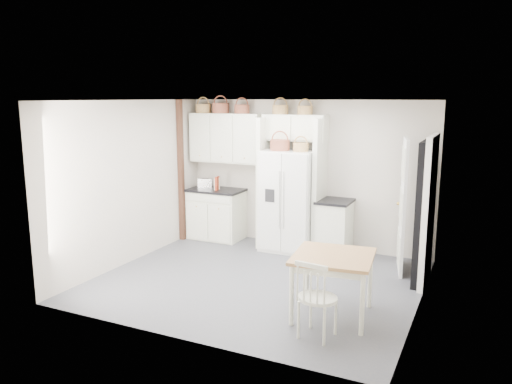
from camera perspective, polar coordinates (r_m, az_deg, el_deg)
The scene contains 29 objects.
floor at distance 7.42m, azimuth 0.24°, elevation -10.06°, with size 4.50×4.50×0.00m, color #3E404B.
ceiling at distance 6.94m, azimuth 0.26°, elevation 10.43°, with size 4.50×4.50×0.00m, color white.
wall_back at distance 8.89m, azimuth 5.70°, elevation 2.05°, with size 4.50×4.50×0.00m, color #B0A89E.
wall_left at distance 8.26m, azimuth -14.06°, elevation 1.10°, with size 4.00×4.00×0.00m, color #B0A89E.
wall_right at distance 6.47m, azimuth 18.64°, elevation -1.77°, with size 4.00×4.00×0.00m, color #B0A89E.
refrigerator at distance 8.67m, azimuth 3.88°, elevation -0.98°, with size 0.91×0.73×1.75m, color silver.
base_cab_left at distance 9.47m, azimuth -4.52°, elevation -2.60°, with size 0.98×0.62×0.91m, color silver.
base_cab_right at distance 8.60m, azimuth 8.95°, elevation -4.13°, with size 0.51×0.61×0.90m, color silver.
dining_table at distance 6.24m, azimuth 8.73°, elevation -10.52°, with size 0.93×0.93×0.78m, color brown.
windsor_chair at distance 5.68m, azimuth 7.07°, elevation -11.95°, with size 0.45×0.40×0.91m, color silver.
counter_left at distance 9.37m, azimuth -4.56°, elevation 0.23°, with size 1.02×0.66×0.04m, color black.
counter_right at distance 8.49m, azimuth 9.05°, elevation -1.06°, with size 0.55×0.65×0.04m, color black.
toaster at distance 9.46m, azimuth -5.79°, elevation 1.00°, with size 0.27×0.15×0.18m, color silver.
cookbook_red at distance 9.24m, azimuth -4.45°, elevation 1.00°, with size 0.04×0.17×0.25m, color maroon.
cookbook_cream at distance 9.25m, azimuth -4.49°, elevation 0.92°, with size 0.03×0.15×0.22m, color beige.
basket_upper_a at distance 9.49m, azimuth -6.04°, elevation 9.46°, with size 0.29×0.29×0.16m, color brown.
basket_upper_b at distance 9.31m, azimuth -4.07°, elevation 9.53°, with size 0.31×0.31×0.18m, color brown.
basket_upper_c at distance 9.10m, azimuth -1.62°, elevation 9.45°, with size 0.28×0.28×0.16m, color brown.
basket_bridge_a at distance 8.79m, azimuth 2.79°, elevation 9.39°, with size 0.28×0.28×0.16m, color brown.
basket_bridge_b at distance 8.63m, azimuth 5.62°, elevation 9.29°, with size 0.26×0.26×0.15m, color brown.
basket_fridge_a at distance 8.49m, azimuth 2.75°, elevation 5.38°, with size 0.34×0.34×0.18m, color brown.
basket_fridge_b at distance 8.36m, azimuth 5.14°, elevation 5.12°, with size 0.26×0.26×0.14m, color brown.
upper_cabinet at distance 9.28m, azimuth -3.40°, elevation 6.18°, with size 1.40×0.34×0.90m, color silver.
bridge_cabinet at distance 8.70m, azimuth 4.48°, elevation 7.35°, with size 1.12×0.34×0.45m, color silver.
fridge_panel_left at distance 8.89m, azimuth 1.02°, elevation 1.12°, with size 0.08×0.60×2.30m, color silver.
fridge_panel_right at distance 8.52m, azimuth 7.28°, elevation 0.62°, with size 0.08×0.60×2.30m, color silver.
trim_post at distance 9.30m, azimuth -8.57°, elevation 2.37°, with size 0.09×0.09×2.60m, color #3B2514.
doorway_void at distance 7.51m, azimuth 18.75°, elevation -2.24°, with size 0.18×0.85×2.05m, color black.
door_slab at distance 7.88m, azimuth 16.44°, elevation -1.51°, with size 0.80×0.04×2.05m, color white.
Camera 1 is at (2.93, -6.29, 2.64)m, focal length 35.00 mm.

